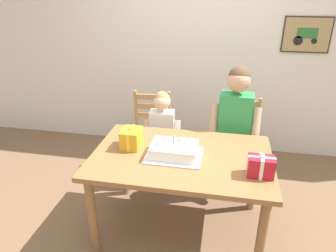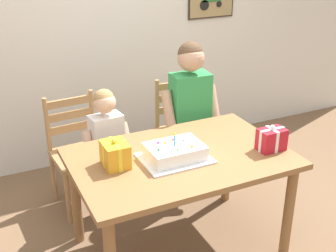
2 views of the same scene
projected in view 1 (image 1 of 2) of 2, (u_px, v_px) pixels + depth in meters
name	position (u px, v px, depth m)	size (l,w,h in m)	color
ground_plane	(180.00, 227.00, 2.78)	(20.00, 20.00, 0.00)	brown
back_wall	(203.00, 47.00, 3.69)	(6.40, 0.11, 2.60)	silver
dining_table	(181.00, 165.00, 2.50)	(1.43, 0.93, 0.75)	olive
birthday_cake	(174.00, 151.00, 2.42)	(0.44, 0.34, 0.19)	silver
gift_box_red_large	(131.00, 138.00, 2.55)	(0.16, 0.19, 0.19)	gold
gift_box_beside_cake	(261.00, 166.00, 2.16)	(0.19, 0.13, 0.18)	red
chair_left	(151.00, 134.00, 3.44)	(0.45, 0.45, 0.92)	#A87A4C
chair_right	(237.00, 141.00, 3.28)	(0.45, 0.45, 0.92)	#A87A4C
child_older	(235.00, 120.00, 2.95)	(0.49, 0.28, 1.32)	#38426B
child_younger	(162.00, 130.00, 3.15)	(0.39, 0.23, 1.04)	#38426B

